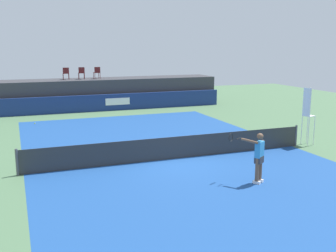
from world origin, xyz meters
TOP-DOWN VIEW (x-y plane):
  - ground_plane at (0.00, 3.00)m, footprint 48.00×48.00m
  - court_inner at (0.00, 0.00)m, footprint 12.00×22.00m
  - sponsor_wall at (0.00, 13.50)m, footprint 18.00×0.22m
  - spectator_platform at (0.00, 15.30)m, footprint 18.00×2.80m
  - spectator_chair_far_left at (-2.48, 15.25)m, footprint 0.47×0.47m
  - spectator_chair_left at (-1.34, 15.30)m, footprint 0.47×0.47m
  - spectator_chair_center at (-0.20, 15.24)m, footprint 0.47×0.47m
  - umpire_chair at (6.77, -0.02)m, footprint 0.52×0.52m
  - tennis_net at (0.00, 0.00)m, footprint 12.40×0.02m
  - net_post_near at (-6.20, 0.00)m, footprint 0.10×0.10m
  - net_post_far at (6.20, 0.00)m, footprint 0.10×0.10m
  - tennis_player at (1.59, -3.84)m, footprint 1.11×0.99m
  - tennis_ball at (-5.08, 10.13)m, footprint 0.07×0.07m

SIDE VIEW (x-z plane):
  - ground_plane at x=0.00m, z-range 0.00..0.00m
  - court_inner at x=0.00m, z-range 0.00..0.00m
  - tennis_ball at x=-5.08m, z-range 0.00..0.07m
  - tennis_net at x=0.00m, z-range 0.00..0.95m
  - net_post_near at x=-6.20m, z-range 0.00..1.00m
  - net_post_far at x=6.20m, z-range 0.00..1.00m
  - sponsor_wall at x=0.00m, z-range 0.00..1.20m
  - tennis_player at x=1.59m, z-range 0.07..1.84m
  - spectator_platform at x=0.00m, z-range 0.00..2.20m
  - umpire_chair at x=6.77m, z-range 0.21..2.97m
  - spectator_chair_far_left at x=-2.48m, z-range 2.25..3.14m
  - spectator_chair_left at x=-1.34m, z-range 2.25..3.14m
  - spectator_chair_center at x=-0.20m, z-range 2.25..3.14m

